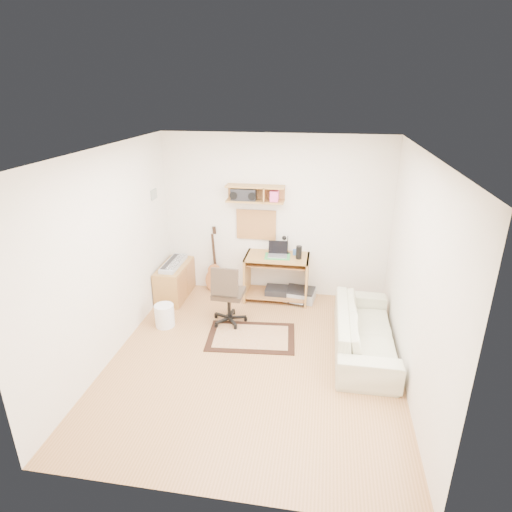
% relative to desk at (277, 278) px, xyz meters
% --- Properties ---
extents(floor, '(3.60, 4.00, 0.01)m').
position_rel_desk_xyz_m(floor, '(-0.08, -1.73, -0.38)').
color(floor, '#B67F4C').
rests_on(floor, ground).
extents(ceiling, '(3.60, 4.00, 0.01)m').
position_rel_desk_xyz_m(ceiling, '(-0.08, -1.73, 2.23)').
color(ceiling, white).
rests_on(ceiling, ground).
extents(back_wall, '(3.60, 0.01, 2.60)m').
position_rel_desk_xyz_m(back_wall, '(-0.08, 0.28, 0.93)').
color(back_wall, white).
rests_on(back_wall, ground).
extents(left_wall, '(0.01, 4.00, 2.60)m').
position_rel_desk_xyz_m(left_wall, '(-1.88, -1.73, 0.93)').
color(left_wall, white).
rests_on(left_wall, ground).
extents(right_wall, '(0.01, 4.00, 2.60)m').
position_rel_desk_xyz_m(right_wall, '(1.73, -1.73, 0.93)').
color(right_wall, white).
rests_on(right_wall, ground).
extents(wall_shelf, '(0.90, 0.25, 0.26)m').
position_rel_desk_xyz_m(wall_shelf, '(-0.38, 0.15, 1.32)').
color(wall_shelf, '#B27E3E').
rests_on(wall_shelf, back_wall).
extents(cork_board, '(0.64, 0.03, 0.49)m').
position_rel_desk_xyz_m(cork_board, '(-0.38, 0.25, 0.79)').
color(cork_board, tan).
rests_on(cork_board, back_wall).
extents(wall_photo, '(0.02, 0.20, 0.15)m').
position_rel_desk_xyz_m(wall_photo, '(-1.86, -0.23, 1.34)').
color(wall_photo, '#4C8CBF').
rests_on(wall_photo, left_wall).
extents(desk, '(1.00, 0.55, 0.75)m').
position_rel_desk_xyz_m(desk, '(0.00, 0.00, 0.00)').
color(desk, '#B27E3E').
rests_on(desk, floor).
extents(laptop, '(0.31, 0.31, 0.23)m').
position_rel_desk_xyz_m(laptop, '(0.01, -0.02, 0.49)').
color(laptop, silver).
rests_on(laptop, desk).
extents(speaker, '(0.09, 0.09, 0.20)m').
position_rel_desk_xyz_m(speaker, '(0.34, -0.05, 0.48)').
color(speaker, black).
rests_on(speaker, desk).
extents(desk_lamp, '(0.10, 0.10, 0.31)m').
position_rel_desk_xyz_m(desk_lamp, '(0.15, 0.14, 0.53)').
color(desk_lamp, black).
rests_on(desk_lamp, desk).
extents(pencil_cup, '(0.06, 0.06, 0.09)m').
position_rel_desk_xyz_m(pencil_cup, '(0.27, 0.10, 0.42)').
color(pencil_cup, '#375FA5').
rests_on(pencil_cup, desk).
extents(boombox, '(0.39, 0.18, 0.20)m').
position_rel_desk_xyz_m(boombox, '(-0.55, 0.15, 1.30)').
color(boombox, black).
rests_on(boombox, wall_shelf).
extents(rug, '(1.26, 0.90, 0.02)m').
position_rel_desk_xyz_m(rug, '(-0.20, -1.21, -0.37)').
color(rug, '#CEBA8A').
rests_on(rug, floor).
extents(task_chair, '(0.50, 0.50, 0.94)m').
position_rel_desk_xyz_m(task_chair, '(-0.59, -0.85, 0.10)').
color(task_chair, '#34291E').
rests_on(task_chair, floor).
extents(cabinet, '(0.40, 0.90, 0.55)m').
position_rel_desk_xyz_m(cabinet, '(-1.66, -0.18, -0.10)').
color(cabinet, '#B27E3E').
rests_on(cabinet, floor).
extents(music_keyboard, '(0.23, 0.74, 0.06)m').
position_rel_desk_xyz_m(music_keyboard, '(-1.66, -0.18, 0.21)').
color(music_keyboard, '#B2B5BA').
rests_on(music_keyboard, cabinet).
extents(guitar, '(0.30, 0.19, 1.11)m').
position_rel_desk_xyz_m(guitar, '(-1.07, 0.13, 0.18)').
color(guitar, '#A86233').
rests_on(guitar, floor).
extents(waste_basket, '(0.31, 0.31, 0.33)m').
position_rel_desk_xyz_m(waste_basket, '(-1.49, -1.11, -0.21)').
color(waste_basket, white).
rests_on(waste_basket, floor).
extents(printer, '(0.51, 0.42, 0.18)m').
position_rel_desk_xyz_m(printer, '(0.38, 0.03, -0.29)').
color(printer, '#A5A8AA').
rests_on(printer, floor).
extents(sofa, '(0.55, 1.89, 0.74)m').
position_rel_desk_xyz_m(sofa, '(1.30, -1.24, -0.01)').
color(sofa, beige).
rests_on(sofa, floor).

